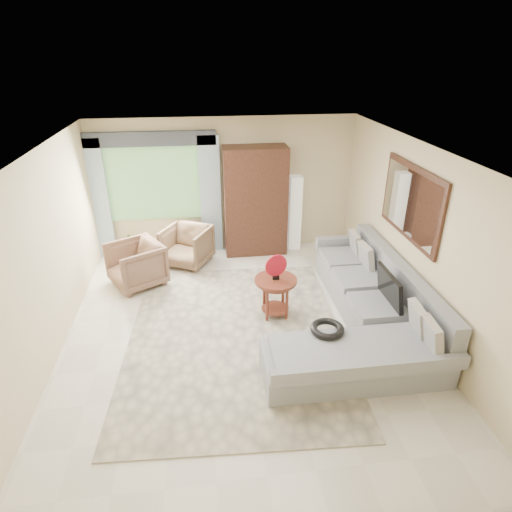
{
  "coord_description": "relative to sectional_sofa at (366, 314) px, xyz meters",
  "views": [
    {
      "loc": [
        -0.47,
        -5.07,
        3.74
      ],
      "look_at": [
        0.25,
        0.35,
        1.05
      ],
      "focal_mm": 30.0,
      "sensor_mm": 36.0,
      "label": 1
    }
  ],
  "objects": [
    {
      "name": "ground",
      "position": [
        -1.78,
        0.18,
        -0.28
      ],
      "size": [
        6.0,
        6.0,
        0.0
      ],
      "primitive_type": "plane",
      "color": "silver",
      "rests_on": "ground"
    },
    {
      "name": "area_rug",
      "position": [
        -1.89,
        0.11,
        -0.27
      ],
      "size": [
        3.22,
        4.16,
        0.02
      ],
      "primitive_type": "cube",
      "rotation": [
        0.0,
        0.0,
        -0.06
      ],
      "color": "#C0B397",
      "rests_on": "ground"
    },
    {
      "name": "sectional_sofa",
      "position": [
        0.0,
        0.0,
        0.0
      ],
      "size": [
        2.3,
        3.46,
        0.9
      ],
      "color": "gray",
      "rests_on": "ground"
    },
    {
      "name": "tv_screen",
      "position": [
        0.27,
        -0.05,
        0.44
      ],
      "size": [
        0.14,
        0.74,
        0.48
      ],
      "primitive_type": "cube",
      "rotation": [
        0.0,
        -0.17,
        0.0
      ],
      "color": "black",
      "rests_on": "sectional_sofa"
    },
    {
      "name": "garden_hose",
      "position": [
        -0.78,
        -0.64,
        0.26
      ],
      "size": [
        0.43,
        0.43,
        0.09
      ],
      "primitive_type": "torus",
      "color": "black",
      "rests_on": "sectional_sofa"
    },
    {
      "name": "coffee_table",
      "position": [
        -1.23,
        0.55,
        0.05
      ],
      "size": [
        0.64,
        0.64,
        0.64
      ],
      "rotation": [
        0.0,
        0.0,
        -0.43
      ],
      "color": "#541C16",
      "rests_on": "ground"
    },
    {
      "name": "red_disc",
      "position": [
        -1.23,
        0.55,
        0.58
      ],
      "size": [
        0.34,
        0.11,
        0.34
      ],
      "primitive_type": "cylinder",
      "rotation": [
        1.57,
        0.0,
        0.25
      ],
      "color": "#A2101F",
      "rests_on": "coffee_table"
    },
    {
      "name": "armchair_left",
      "position": [
        -3.43,
        1.81,
        0.1
      ],
      "size": [
        1.14,
        1.13,
        0.77
      ],
      "primitive_type": "imported",
      "rotation": [
        0.0,
        0.0,
        -1.05
      ],
      "color": "brown",
      "rests_on": "ground"
    },
    {
      "name": "armchair_right",
      "position": [
        -2.58,
        2.5,
        0.08
      ],
      "size": [
        1.07,
        1.08,
        0.74
      ],
      "primitive_type": "imported",
      "rotation": [
        0.0,
        0.0,
        -0.49
      ],
      "color": "brown",
      "rests_on": "ground"
    },
    {
      "name": "potted_plant",
      "position": [
        -3.66,
        2.97,
        -0.03
      ],
      "size": [
        0.55,
        0.51,
        0.51
      ],
      "primitive_type": "imported",
      "rotation": [
        0.0,
        0.0,
        0.3
      ],
      "color": "#999999",
      "rests_on": "ground"
    },
    {
      "name": "armoire",
      "position": [
        -1.23,
        2.9,
        0.77
      ],
      "size": [
        1.2,
        0.55,
        2.1
      ],
      "primitive_type": "cube",
      "color": "black",
      "rests_on": "ground"
    },
    {
      "name": "floor_lamp",
      "position": [
        -0.43,
        2.96,
        0.47
      ],
      "size": [
        0.24,
        0.24,
        1.5
      ],
      "primitive_type": "cube",
      "color": "silver",
      "rests_on": "ground"
    },
    {
      "name": "window",
      "position": [
        -3.13,
        3.15,
        1.12
      ],
      "size": [
        1.8,
        0.04,
        1.4
      ],
      "primitive_type": "cube",
      "color": "#669E59",
      "rests_on": "wall_back"
    },
    {
      "name": "curtain_left",
      "position": [
        -4.18,
        3.06,
        0.87
      ],
      "size": [
        0.4,
        0.08,
        2.3
      ],
      "primitive_type": "cube",
      "color": "#9EB7CC",
      "rests_on": "ground"
    },
    {
      "name": "curtain_right",
      "position": [
        -2.08,
        3.06,
        0.87
      ],
      "size": [
        0.4,
        0.08,
        2.3
      ],
      "primitive_type": "cube",
      "color": "#9EB7CC",
      "rests_on": "ground"
    },
    {
      "name": "valance",
      "position": [
        -3.13,
        3.08,
        1.97
      ],
      "size": [
        2.4,
        0.12,
        0.26
      ],
      "primitive_type": "cube",
      "color": "#1E232D",
      "rests_on": "wall_back"
    },
    {
      "name": "wall_mirror",
      "position": [
        0.68,
        0.53,
        1.47
      ],
      "size": [
        0.05,
        1.7,
        1.05
      ],
      "color": "black",
      "rests_on": "wall_right"
    }
  ]
}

